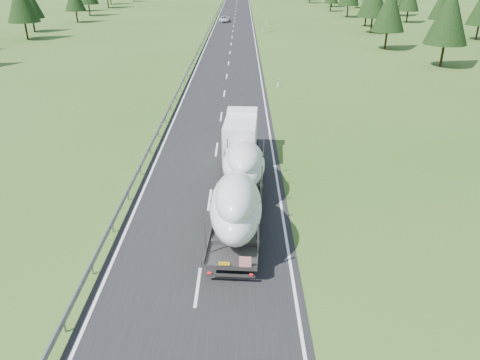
{
  "coord_description": "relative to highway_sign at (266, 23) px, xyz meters",
  "views": [
    {
      "loc": [
        2.11,
        -27.02,
        14.13
      ],
      "look_at": [
        1.98,
        -1.0,
        1.92
      ],
      "focal_mm": 35.0,
      "sensor_mm": 36.0,
      "label": 1
    }
  ],
  "objects": [
    {
      "name": "ground",
      "position": [
        -7.2,
        -80.0,
        -1.81
      ],
      "size": [
        400.0,
        400.0,
        0.0
      ],
      "primitive_type": "plane",
      "color": "#35551C",
      "rests_on": "ground"
    },
    {
      "name": "boat_truck",
      "position": [
        -5.22,
        -80.5,
        0.37
      ],
      "size": [
        3.47,
        18.66,
        4.25
      ],
      "color": "white",
      "rests_on": "ground"
    },
    {
      "name": "road_surface",
      "position": [
        -7.2,
        20.0,
        -1.8
      ],
      "size": [
        10.0,
        400.0,
        0.02
      ],
      "primitive_type": "cube",
      "color": "black",
      "rests_on": "ground"
    },
    {
      "name": "guardrail",
      "position": [
        -12.5,
        19.94,
        -1.21
      ],
      "size": [
        0.1,
        400.0,
        0.76
      ],
      "color": "slate",
      "rests_on": "ground"
    },
    {
      "name": "distant_van",
      "position": [
        -9.63,
        18.24,
        -1.1
      ],
      "size": [
        2.85,
        5.33,
        1.42
      ],
      "primitive_type": "imported",
      "rotation": [
        0.0,
        0.0,
        -0.1
      ],
      "color": "silver",
      "rests_on": "ground"
    },
    {
      "name": "marker_posts",
      "position": [
        -0.7,
        75.0,
        -1.27
      ],
      "size": [
        0.13,
        350.08,
        1.0
      ],
      "color": "silver",
      "rests_on": "ground"
    },
    {
      "name": "highway_sign",
      "position": [
        0.0,
        0.0,
        0.0
      ],
      "size": [
        0.08,
        0.9,
        2.6
      ],
      "color": "slate",
      "rests_on": "ground"
    }
  ]
}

